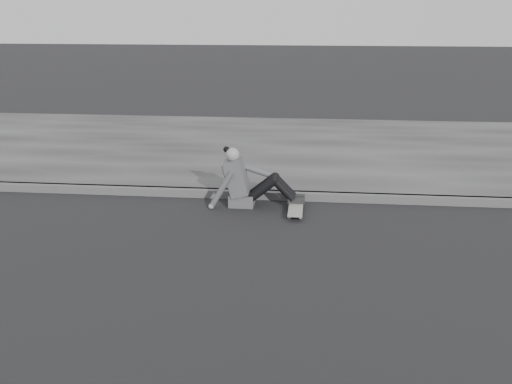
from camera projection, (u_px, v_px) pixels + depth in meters
ground at (258, 274)px, 6.22m from camera, size 80.00×80.00×0.00m
curb at (275, 195)px, 8.64m from camera, size 24.00×0.16×0.12m
sidewalk at (285, 149)px, 11.50m from camera, size 24.00×6.00×0.12m
skateboard at (296, 208)px, 8.06m from camera, size 0.20×0.78×0.09m
seated_woman at (246, 182)px, 8.27m from camera, size 1.38×0.46×0.88m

